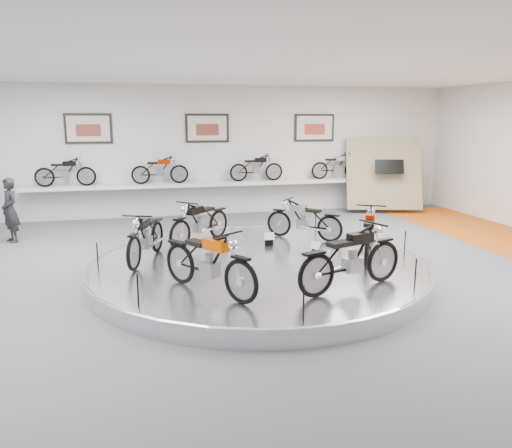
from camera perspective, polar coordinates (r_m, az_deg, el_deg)
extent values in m
plane|color=#545457|center=(9.37, 0.73, -6.54)|extent=(16.00, 16.00, 0.00)
plane|color=white|center=(8.96, 0.80, 18.54)|extent=(16.00, 16.00, 0.00)
plane|color=silver|center=(15.80, -5.56, 8.32)|extent=(16.00, 0.00, 16.00)
cube|color=#BCBCBA|center=(15.94, -5.45, 3.10)|extent=(15.68, 0.04, 1.10)
cylinder|color=silver|center=(9.60, 0.29, -5.14)|extent=(6.40, 6.40, 0.30)
torus|color=#B2B2BA|center=(9.57, 0.29, -4.46)|extent=(6.40, 6.40, 0.10)
cube|color=silver|center=(15.60, -5.33, 4.58)|extent=(11.00, 0.55, 0.10)
cube|color=beige|center=(15.64, -18.61, 10.30)|extent=(1.35, 0.06, 0.88)
cube|color=beige|center=(15.74, -5.59, 10.85)|extent=(1.35, 0.06, 0.88)
cube|color=beige|center=(16.59, 6.69, 10.88)|extent=(1.35, 0.06, 0.88)
cube|color=#917C60|center=(16.74, 14.39, 5.62)|extent=(2.56, 1.52, 2.30)
imported|color=black|center=(13.55, -26.30, 1.42)|extent=(0.63, 0.69, 1.58)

